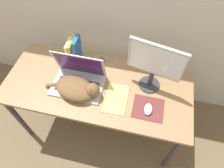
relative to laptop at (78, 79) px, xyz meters
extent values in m
plane|color=brown|center=(0.14, -0.31, -0.77)|extent=(12.00, 12.00, 0.00)
cube|color=#93704C|center=(0.14, 0.01, -0.07)|extent=(1.48, 0.64, 0.03)
cylinder|color=#38383D|center=(-0.55, -0.26, -0.43)|extent=(0.04, 0.04, 0.69)
cylinder|color=#38383D|center=(0.84, -0.26, -0.43)|extent=(0.04, 0.04, 0.69)
cylinder|color=#38383D|center=(-0.55, 0.29, -0.43)|extent=(0.04, 0.04, 0.69)
cylinder|color=#38383D|center=(0.84, 0.29, -0.43)|extent=(0.04, 0.04, 0.69)
cube|color=#B7B7BC|center=(0.00, -0.03, -0.04)|extent=(0.40, 0.27, 0.02)
cube|color=#28282D|center=(0.00, -0.04, -0.03)|extent=(0.33, 0.14, 0.00)
cube|color=#B7B7BC|center=(0.00, 0.07, 0.10)|extent=(0.40, 0.07, 0.26)
cube|color=#421956|center=(0.00, 0.07, 0.09)|extent=(0.36, 0.06, 0.23)
ellipsoid|color=brown|center=(0.00, -0.09, 0.00)|extent=(0.35, 0.27, 0.11)
sphere|color=brown|center=(0.15, -0.09, 0.03)|extent=(0.11, 0.11, 0.11)
cone|color=brown|center=(0.16, -0.06, 0.07)|extent=(0.04, 0.04, 0.03)
cone|color=brown|center=(0.15, -0.12, 0.07)|extent=(0.04, 0.04, 0.03)
cylinder|color=brown|center=(-0.17, -0.07, -0.03)|extent=(0.14, 0.08, 0.03)
cylinder|color=#333338|center=(0.54, 0.11, -0.05)|extent=(0.16, 0.16, 0.01)
cylinder|color=#333338|center=(0.54, 0.11, 0.03)|extent=(0.04, 0.04, 0.15)
cube|color=#B2B2B7|center=(0.54, 0.11, 0.24)|extent=(0.39, 0.10, 0.27)
cube|color=silver|center=(0.54, 0.10, 0.24)|extent=(0.35, 0.08, 0.23)
cube|color=brown|center=(0.56, -0.10, -0.05)|extent=(0.23, 0.20, 0.00)
ellipsoid|color=silver|center=(0.56, -0.12, -0.03)|extent=(0.06, 0.10, 0.03)
cube|color=beige|center=(-0.15, 0.24, 0.04)|extent=(0.03, 0.14, 0.19)
cube|color=gold|center=(-0.12, 0.24, 0.05)|extent=(0.03, 0.15, 0.20)
cube|color=#285B93|center=(-0.09, 0.24, 0.07)|extent=(0.05, 0.13, 0.24)
cube|color=#E5DB6B|center=(0.32, -0.08, -0.05)|extent=(0.17, 0.26, 0.01)
cylinder|color=#232328|center=(0.12, 0.25, -0.04)|extent=(0.02, 0.02, 0.02)
sphere|color=#4C4C51|center=(0.12, 0.25, -0.01)|extent=(0.04, 0.04, 0.04)
camera|label=1|loc=(0.47, -0.84, 1.24)|focal=32.00mm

